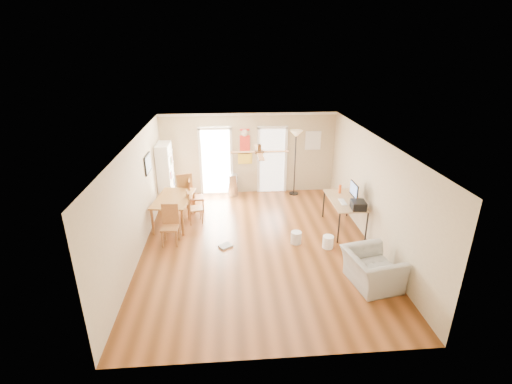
{
  "coord_description": "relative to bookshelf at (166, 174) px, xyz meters",
  "views": [
    {
      "loc": [
        -0.67,
        -7.81,
        4.56
      ],
      "look_at": [
        0.0,
        0.6,
        1.15
      ],
      "focal_mm": 25.81,
      "sensor_mm": 36.0,
      "label": 1
    }
  ],
  "objects": [
    {
      "name": "wall_back",
      "position": [
        2.54,
        0.74,
        0.36
      ],
      "size": [
        5.5,
        0.04,
        2.6
      ],
      "primitive_type": null,
      "color": "beige",
      "rests_on": "floor"
    },
    {
      "name": "floor_cloth",
      "position": [
        1.75,
        -2.79,
        -0.91
      ],
      "size": [
        0.38,
        0.36,
        0.04
      ],
      "primitive_type": "cube",
      "rotation": [
        0.0,
        0.0,
        0.59
      ],
      "color": "#A4A39E",
      "rests_on": "floor"
    },
    {
      "name": "kitchen_doorway",
      "position": [
        1.49,
        0.73,
        0.11
      ],
      "size": [
        0.9,
        0.1,
        2.1
      ],
      "primitive_type": null,
      "color": "white",
      "rests_on": "wall_back"
    },
    {
      "name": "dining_table",
      "position": [
        0.39,
        -1.39,
        -0.56
      ],
      "size": [
        1.08,
        1.6,
        0.75
      ],
      "primitive_type": null,
      "rotation": [
        0.0,
        0.0,
        -0.13
      ],
      "color": "olive",
      "rests_on": "floor"
    },
    {
      "name": "dining_chair_far",
      "position": [
        0.54,
        -0.34,
        -0.39
      ],
      "size": [
        0.57,
        0.57,
        1.1
      ],
      "primitive_type": null,
      "rotation": [
        0.0,
        0.0,
        3.45
      ],
      "color": "olive",
      "rests_on": "floor"
    },
    {
      "name": "printer",
      "position": [
        4.99,
        -2.65,
        -0.01
      ],
      "size": [
        0.36,
        0.41,
        0.2
      ],
      "primitive_type": "cube",
      "rotation": [
        0.0,
        0.0,
        -0.09
      ],
      "color": "black",
      "rests_on": "computer_desk"
    },
    {
      "name": "bookshelf",
      "position": [
        0.0,
        0.0,
        0.0
      ],
      "size": [
        0.59,
        0.91,
        1.87
      ],
      "primitive_type": null,
      "rotation": [
        0.0,
        0.0,
        -0.28
      ],
      "color": "white",
      "rests_on": "floor"
    },
    {
      "name": "ceiling_fan",
      "position": [
        2.54,
        -3.06,
        1.49
      ],
      "size": [
        1.24,
        1.24,
        0.2
      ],
      "primitive_type": null,
      "color": "#593819",
      "rests_on": "ceiling"
    },
    {
      "name": "wastebasket_b",
      "position": [
        4.21,
        -3.01,
        -0.78
      ],
      "size": [
        0.34,
        0.34,
        0.3
      ],
      "primitive_type": "cylinder",
      "rotation": [
        0.0,
        0.0,
        0.34
      ],
      "color": "white",
      "rests_on": "floor"
    },
    {
      "name": "framed_poster",
      "position": [
        -0.18,
        -1.36,
        0.76
      ],
      "size": [
        0.04,
        0.66,
        0.48
      ],
      "primitive_type": "cube",
      "color": "black",
      "rests_on": "wall_left"
    },
    {
      "name": "wall_front",
      "position": [
        2.54,
        -6.26,
        0.36
      ],
      "size": [
        5.5,
        0.04,
        2.6
      ],
      "primitive_type": null,
      "color": "beige",
      "rests_on": "floor"
    },
    {
      "name": "armchair",
      "position": [
        4.69,
        -4.5,
        -0.58
      ],
      "size": [
        1.13,
        1.24,
        0.71
      ],
      "primitive_type": "imported",
      "rotation": [
        0.0,
        0.0,
        1.75
      ],
      "color": "#A3A49E",
      "rests_on": "floor"
    },
    {
      "name": "dining_chair_right_b",
      "position": [
        0.94,
        -1.39,
        -0.48
      ],
      "size": [
        0.46,
        0.46,
        0.92
      ],
      "primitive_type": null,
      "rotation": [
        0.0,
        0.0,
        1.82
      ],
      "color": "#A16E34",
      "rests_on": "floor"
    },
    {
      "name": "torchiere_lamp",
      "position": [
        3.99,
        0.43,
        0.11
      ],
      "size": [
        0.4,
        0.4,
        2.09
      ],
      "primitive_type": null,
      "rotation": [
        0.0,
        0.0,
        -0.03
      ],
      "color": "black",
      "rests_on": "floor"
    },
    {
      "name": "dining_chair_right_a",
      "position": [
        0.94,
        -0.69,
        -0.45
      ],
      "size": [
        0.44,
        0.44,
        0.98
      ],
      "primitive_type": null,
      "rotation": [
        0.0,
        0.0,
        1.67
      ],
      "color": "#A56A35",
      "rests_on": "floor"
    },
    {
      "name": "keyboard",
      "position": [
        4.74,
        -2.23,
        -0.1
      ],
      "size": [
        0.14,
        0.41,
        0.02
      ],
      "primitive_type": "cube",
      "rotation": [
        0.0,
        0.0,
        -0.01
      ],
      "color": "silver",
      "rests_on": "computer_desk"
    },
    {
      "name": "crown_molding",
      "position": [
        2.54,
        -2.76,
        1.62
      ],
      "size": [
        5.5,
        7.0,
        0.08
      ],
      "primitive_type": null,
      "color": "white",
      "rests_on": "wall_back"
    },
    {
      "name": "imac",
      "position": [
        5.01,
        -2.21,
        0.15
      ],
      "size": [
        0.2,
        0.54,
        0.5
      ],
      "primitive_type": null,
      "rotation": [
        0.0,
        0.0,
        0.23
      ],
      "color": "black",
      "rests_on": "computer_desk"
    },
    {
      "name": "wall_left",
      "position": [
        -0.21,
        -2.76,
        0.36
      ],
      "size": [
        0.04,
        7.0,
        2.6
      ],
      "primitive_type": null,
      "color": "beige",
      "rests_on": "floor"
    },
    {
      "name": "bathroom_doorway",
      "position": [
        3.29,
        0.73,
        0.11
      ],
      "size": [
        0.8,
        0.1,
        2.1
      ],
      "primitive_type": null,
      "color": "white",
      "rests_on": "wall_back"
    },
    {
      "name": "ac_grille",
      "position": [
        4.59,
        0.71,
        0.76
      ],
      "size": [
        0.5,
        0.04,
        0.6
      ],
      "primitive_type": "cube",
      "color": "white",
      "rests_on": "wall_back"
    },
    {
      "name": "floor",
      "position": [
        2.54,
        -2.76,
        -0.94
      ],
      "size": [
        7.0,
        7.0,
        0.0
      ],
      "primitive_type": "plane",
      "color": "brown",
      "rests_on": "ground"
    },
    {
      "name": "wall_decal",
      "position": [
        2.42,
        0.72,
        0.61
      ],
      "size": [
        0.46,
        0.03,
        1.1
      ],
      "primitive_type": "cube",
      "color": "red",
      "rests_on": "wall_back"
    },
    {
      "name": "dining_chair_near",
      "position": [
        0.43,
        -2.53,
        -0.45
      ],
      "size": [
        0.42,
        0.42,
        0.98
      ],
      "primitive_type": null,
      "rotation": [
        0.0,
        0.0,
        -0.04
      ],
      "color": "#9B6632",
      "rests_on": "floor"
    },
    {
      "name": "ceiling",
      "position": [
        2.54,
        -2.76,
        1.66
      ],
      "size": [
        5.5,
        7.0,
        0.0
      ],
      "primitive_type": null,
      "color": "silver",
      "rests_on": "floor"
    },
    {
      "name": "trash_can",
      "position": [
        2.0,
        0.46,
        -0.58
      ],
      "size": [
        0.42,
        0.42,
        0.72
      ],
      "primitive_type": "cylinder",
      "rotation": [
        0.0,
        0.0,
        -0.32
      ],
      "color": "#B3B3B5",
      "rests_on": "floor"
    },
    {
      "name": "wall_right",
      "position": [
        5.29,
        -2.76,
        0.36
      ],
      "size": [
        0.04,
        7.0,
        2.6
      ],
      "primitive_type": null,
      "color": "beige",
      "rests_on": "floor"
    },
    {
      "name": "computer_desk",
      "position": [
        4.86,
        -2.07,
        -0.52
      ],
      "size": [
        0.77,
        1.55,
        0.83
      ],
      "primitive_type": null,
      "color": "#A18557",
      "rests_on": "floor"
    },
    {
      "name": "wastebasket_a",
      "position": [
        3.48,
        -2.74,
        -0.78
      ],
      "size": [
        0.28,
        0.28,
        0.3
      ],
      "primitive_type": "cylinder",
      "rotation": [
        0.0,
        0.0,
        -0.08
      ],
      "color": "silver",
      "rests_on": "floor"
    },
    {
      "name": "orange_bottle",
      "position": [
        4.84,
        -1.61,
        0.01
      ],
      "size": [
        0.08,
        0.08,
        0.23
      ],
      "primitive_type": "cylinder",
      "rotation": [
        0.0,
        0.0,
        -0.0
      ],
      "color": "#F05515",
      "rests_on": "computer_desk"
    }
  ]
}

